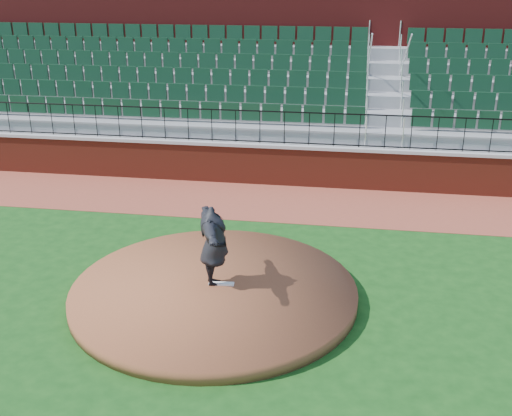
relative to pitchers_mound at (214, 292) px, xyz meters
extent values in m
plane|color=#134313|center=(0.58, 0.35, -0.12)|extent=(90.00, 90.00, 0.00)
cube|color=brown|center=(0.58, 5.75, -0.12)|extent=(34.00, 3.20, 0.01)
cube|color=maroon|center=(0.58, 7.35, 0.47)|extent=(34.00, 0.35, 1.20)
cube|color=#B7B7B7|center=(0.58, 7.35, 1.12)|extent=(34.00, 0.45, 0.10)
cube|color=maroon|center=(0.58, 12.87, 2.62)|extent=(34.00, 0.50, 5.50)
cylinder|color=brown|center=(0.00, 0.00, 0.00)|extent=(5.85, 5.85, 0.25)
cube|color=white|center=(0.13, 0.10, 0.14)|extent=(0.53, 0.18, 0.03)
imported|color=black|center=(-0.01, 0.13, 0.98)|extent=(1.19, 2.17, 1.70)
camera|label=1|loc=(2.60, -10.88, 6.17)|focal=43.20mm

